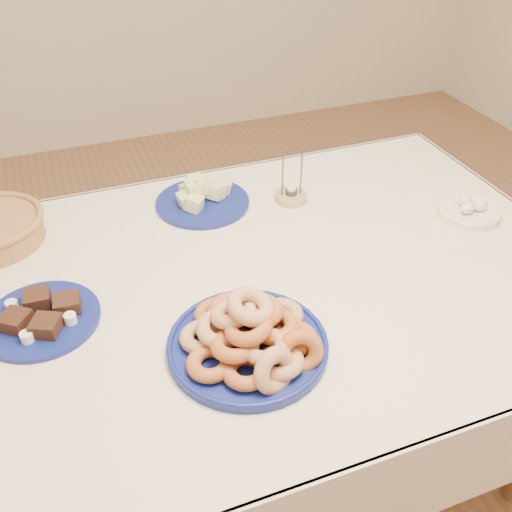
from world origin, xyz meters
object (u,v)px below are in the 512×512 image
donut_platter (250,337)px  egg_bowl (469,211)px  dining_table (249,309)px  brownie_plate (41,317)px  candle_holder (291,196)px  melon_plate (202,196)px

donut_platter → egg_bowl: size_ratio=2.02×
dining_table → egg_bowl: 0.68m
brownie_plate → candle_holder: size_ratio=2.18×
donut_platter → brownie_plate: (-0.40, 0.24, -0.03)m
candle_holder → egg_bowl: 0.50m
dining_table → egg_bowl: (0.67, 0.04, 0.12)m
melon_plate → egg_bowl: melon_plate is taller
donut_platter → egg_bowl: (0.75, 0.27, -0.02)m
dining_table → candle_holder: size_ratio=10.92×
egg_bowl → melon_plate: bearing=154.4°
melon_plate → candle_holder: (0.25, -0.07, -0.01)m
donut_platter → candle_holder: (0.32, 0.52, -0.02)m
egg_bowl → brownie_plate: bearing=-178.7°
dining_table → melon_plate: size_ratio=6.16×
dining_table → donut_platter: bearing=-109.4°
brownie_plate → candle_holder: 0.77m
melon_plate → egg_bowl: (0.68, -0.33, -0.01)m
melon_plate → egg_bowl: 0.76m
candle_holder → donut_platter: bearing=-121.4°
melon_plate → egg_bowl: size_ratio=1.35×
donut_platter → melon_plate: 0.60m
melon_plate → candle_holder: bearing=-16.3°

